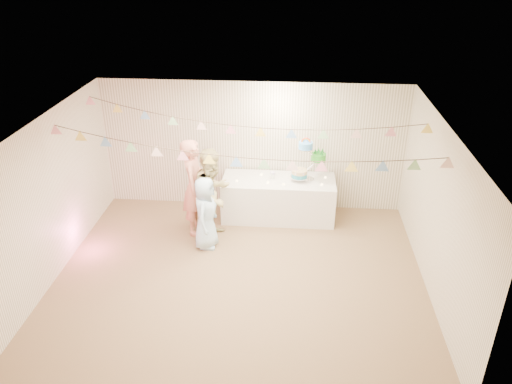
# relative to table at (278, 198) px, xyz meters

# --- Properties ---
(floor) EXTENTS (6.00, 6.00, 0.00)m
(floor) POSITION_rel_table_xyz_m (-0.54, -2.01, -0.41)
(floor) COLOR brown
(floor) RESTS_ON ground
(ceiling) EXTENTS (6.00, 6.00, 0.00)m
(ceiling) POSITION_rel_table_xyz_m (-0.54, -2.01, 2.19)
(ceiling) COLOR white
(ceiling) RESTS_ON ground
(back_wall) EXTENTS (6.00, 6.00, 0.00)m
(back_wall) POSITION_rel_table_xyz_m (-0.54, 0.49, 0.89)
(back_wall) COLOR silver
(back_wall) RESTS_ON ground
(front_wall) EXTENTS (6.00, 6.00, 0.00)m
(front_wall) POSITION_rel_table_xyz_m (-0.54, -4.51, 0.89)
(front_wall) COLOR silver
(front_wall) RESTS_ON ground
(left_wall) EXTENTS (5.00, 5.00, 0.00)m
(left_wall) POSITION_rel_table_xyz_m (-3.54, -2.01, 0.89)
(left_wall) COLOR silver
(left_wall) RESTS_ON ground
(right_wall) EXTENTS (5.00, 5.00, 0.00)m
(right_wall) POSITION_rel_table_xyz_m (2.46, -2.01, 0.89)
(right_wall) COLOR silver
(right_wall) RESTS_ON ground
(table) EXTENTS (2.18, 0.87, 0.82)m
(table) POSITION_rel_table_xyz_m (0.00, 0.00, 0.00)
(table) COLOR white
(table) RESTS_ON floor
(cake_stand) EXTENTS (0.72, 0.43, 0.81)m
(cake_stand) POSITION_rel_table_xyz_m (0.55, 0.05, 0.75)
(cake_stand) COLOR silver
(cake_stand) RESTS_ON table
(cake_bottom) EXTENTS (0.31, 0.31, 0.15)m
(cake_bottom) POSITION_rel_table_xyz_m (0.40, -0.01, 0.43)
(cake_bottom) COLOR teal
(cake_bottom) RESTS_ON cake_stand
(cake_middle) EXTENTS (0.27, 0.27, 0.22)m
(cake_middle) POSITION_rel_table_xyz_m (0.73, 0.14, 0.70)
(cake_middle) COLOR #259721
(cake_middle) RESTS_ON cake_stand
(cake_top_tier) EXTENTS (0.25, 0.25, 0.19)m
(cake_top_tier) POSITION_rel_table_xyz_m (0.49, 0.02, 0.97)
(cake_top_tier) COLOR #4C9DEF
(cake_top_tier) RESTS_ON cake_stand
(platter) EXTENTS (0.30, 0.30, 0.02)m
(platter) POSITION_rel_table_xyz_m (-0.52, -0.05, 0.35)
(platter) COLOR white
(platter) RESTS_ON table
(posy) EXTENTS (0.13, 0.13, 0.15)m
(posy) POSITION_rel_table_xyz_m (-0.12, 0.05, 0.41)
(posy) COLOR white
(posy) RESTS_ON table
(person_adult_a) EXTENTS (0.45, 0.68, 1.85)m
(person_adult_a) POSITION_rel_table_xyz_m (-1.51, -0.66, 0.51)
(person_adult_a) COLOR tan
(person_adult_a) RESTS_ON floor
(person_adult_b) EXTENTS (0.99, 1.06, 1.74)m
(person_adult_b) POSITION_rel_table_xyz_m (-1.15, -0.82, 0.46)
(person_adult_b) COLOR tan
(person_adult_b) RESTS_ON floor
(person_child) EXTENTS (0.49, 0.69, 1.34)m
(person_child) POSITION_rel_table_xyz_m (-1.24, -1.16, 0.26)
(person_child) COLOR #B4DDFF
(person_child) RESTS_ON floor
(bunting_back) EXTENTS (5.60, 1.10, 0.40)m
(bunting_back) POSITION_rel_table_xyz_m (-0.54, -0.91, 1.94)
(bunting_back) COLOR pink
(bunting_back) RESTS_ON ceiling
(bunting_front) EXTENTS (5.60, 0.90, 0.36)m
(bunting_front) POSITION_rel_table_xyz_m (-0.54, -2.21, 1.91)
(bunting_front) COLOR #72A5E5
(bunting_front) RESTS_ON ceiling
(tealight_0) EXTENTS (0.04, 0.04, 0.03)m
(tealight_0) POSITION_rel_table_xyz_m (-0.80, -0.15, 0.42)
(tealight_0) COLOR #FFD88C
(tealight_0) RESTS_ON table
(tealight_1) EXTENTS (0.04, 0.04, 0.03)m
(tealight_1) POSITION_rel_table_xyz_m (-0.35, 0.18, 0.42)
(tealight_1) COLOR #FFD88C
(tealight_1) RESTS_ON table
(tealight_2) EXTENTS (0.04, 0.04, 0.03)m
(tealight_2) POSITION_rel_table_xyz_m (0.10, -0.22, 0.42)
(tealight_2) COLOR #FFD88C
(tealight_2) RESTS_ON table
(tealight_3) EXTENTS (0.04, 0.04, 0.03)m
(tealight_3) POSITION_rel_table_xyz_m (0.35, 0.22, 0.42)
(tealight_3) COLOR #FFD88C
(tealight_3) RESTS_ON table
(tealight_4) EXTENTS (0.04, 0.04, 0.03)m
(tealight_4) POSITION_rel_table_xyz_m (0.82, -0.18, 0.42)
(tealight_4) COLOR #FFD88C
(tealight_4) RESTS_ON table
(tealight_5) EXTENTS (0.04, 0.04, 0.03)m
(tealight_5) POSITION_rel_table_xyz_m (0.90, 0.15, 0.42)
(tealight_5) COLOR #FFD88C
(tealight_5) RESTS_ON table
(tealight_6) EXTENTS (0.04, 0.04, 0.03)m
(tealight_6) POSITION_rel_table_xyz_m (-0.20, -0.17, 0.42)
(tealight_6) COLOR #FFD88C
(tealight_6) RESTS_ON table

